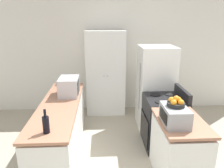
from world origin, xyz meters
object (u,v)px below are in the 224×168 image
object	(u,v)px
refrigerator	(155,88)
fruit_bowl	(176,103)
wine_bottle	(46,124)
pantry_cabinet	(106,73)
stove	(163,122)
toaster_oven	(175,115)
microwave	(69,86)

from	to	relation	value
refrigerator	fruit_bowl	distance (m)	1.66
refrigerator	wine_bottle	bearing A→B (deg)	-134.16
refrigerator	fruit_bowl	size ratio (longest dim) A/B	7.44
pantry_cabinet	stove	size ratio (longest dim) A/B	1.84
pantry_cabinet	refrigerator	world-z (taller)	pantry_cabinet
refrigerator	wine_bottle	distance (m)	2.50
pantry_cabinet	toaster_oven	xyz separation A→B (m)	(0.82, -2.35, 0.04)
stove	fruit_bowl	size ratio (longest dim) A/B	4.68
toaster_oven	fruit_bowl	xyz separation A→B (m)	(0.01, 0.02, 0.16)
pantry_cabinet	stove	distance (m)	1.81
stove	microwave	xyz separation A→B (m)	(-1.63, 0.25, 0.59)
pantry_cabinet	toaster_oven	distance (m)	2.49
wine_bottle	fruit_bowl	world-z (taller)	fruit_bowl
microwave	toaster_oven	xyz separation A→B (m)	(1.48, -1.16, -0.04)
wine_bottle	microwave	bearing A→B (deg)	85.76
refrigerator	microwave	xyz separation A→B (m)	(-1.64, -0.49, 0.21)
pantry_cabinet	microwave	size ratio (longest dim) A/B	4.22
wine_bottle	toaster_oven	distance (m)	1.58
fruit_bowl	microwave	bearing A→B (deg)	142.61
microwave	toaster_oven	distance (m)	1.88
refrigerator	wine_bottle	world-z (taller)	refrigerator
stove	toaster_oven	bearing A→B (deg)	-99.25
pantry_cabinet	stove	world-z (taller)	pantry_cabinet
fruit_bowl	pantry_cabinet	bearing A→B (deg)	109.50
microwave	fruit_bowl	world-z (taller)	fruit_bowl
toaster_oven	stove	bearing A→B (deg)	80.75
pantry_cabinet	fruit_bowl	distance (m)	2.48
refrigerator	fruit_bowl	world-z (taller)	refrigerator
pantry_cabinet	refrigerator	bearing A→B (deg)	-35.97
microwave	pantry_cabinet	bearing A→B (deg)	61.14
pantry_cabinet	toaster_oven	world-z (taller)	pantry_cabinet
pantry_cabinet	wine_bottle	xyz separation A→B (m)	(-0.76, -2.50, 0.04)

